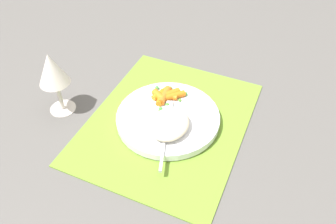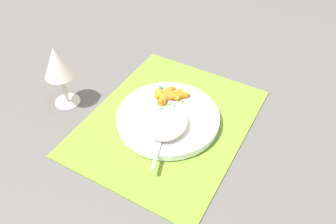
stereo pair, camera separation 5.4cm
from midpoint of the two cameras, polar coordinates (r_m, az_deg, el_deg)
ground_plane at (r=0.78m, az=1.99°, el=-1.80°), size 2.40×2.40×0.00m
placemat at (r=0.78m, az=1.99°, el=-1.65°), size 0.43×0.34×0.01m
plate at (r=0.77m, az=2.01°, el=-1.05°), size 0.23×0.23×0.02m
rice_mound at (r=0.72m, az=2.05°, el=-2.11°), size 0.10×0.08×0.03m
carrot_portion at (r=0.80m, az=1.97°, el=2.77°), size 0.07×0.08×0.02m
pea_scatter at (r=0.79m, az=2.26°, el=1.94°), size 0.10×0.08×0.01m
fork at (r=0.74m, az=1.55°, el=-2.41°), size 0.19×0.07×0.01m
wine_glass at (r=0.79m, az=-16.24°, el=7.67°), size 0.07×0.07×0.16m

